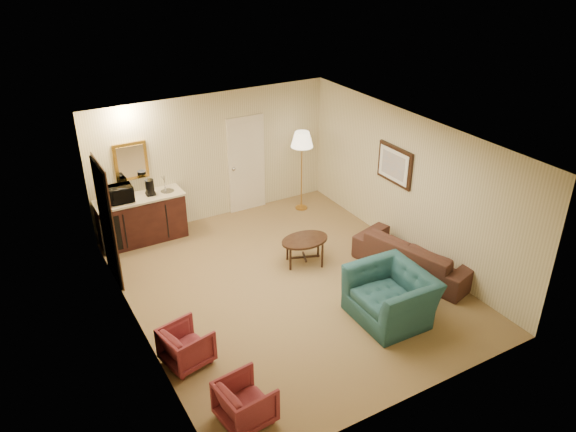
{
  "coord_description": "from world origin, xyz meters",
  "views": [
    {
      "loc": [
        -3.94,
        -6.87,
        5.39
      ],
      "look_at": [
        0.28,
        0.5,
        1.02
      ],
      "focal_mm": 35.0,
      "sensor_mm": 36.0,
      "label": 1
    }
  ],
  "objects_px": {
    "wetbar_cabinet": "(142,219)",
    "waste_bin": "(177,228)",
    "teal_armchair": "(392,289)",
    "microwave": "(117,193)",
    "floor_lamp": "(302,171)",
    "coffee_table": "(305,251)",
    "sofa": "(416,250)",
    "rose_chair_far": "(245,400)",
    "coffee_maker": "(150,187)",
    "rose_chair_near": "(186,344)"
  },
  "relations": [
    {
      "from": "coffee_table",
      "to": "microwave",
      "type": "xyz_separation_m",
      "value": [
        -2.63,
        2.26,
        0.85
      ]
    },
    {
      "from": "sofa",
      "to": "waste_bin",
      "type": "relative_size",
      "value": 8.16
    },
    {
      "from": "sofa",
      "to": "waste_bin",
      "type": "xyz_separation_m",
      "value": [
        -3.15,
        3.35,
        -0.29
      ]
    },
    {
      "from": "teal_armchair",
      "to": "microwave",
      "type": "relative_size",
      "value": 2.27
    },
    {
      "from": "sofa",
      "to": "coffee_maker",
      "type": "bearing_deg",
      "value": 30.61
    },
    {
      "from": "waste_bin",
      "to": "microwave",
      "type": "bearing_deg",
      "value": 176.61
    },
    {
      "from": "teal_armchair",
      "to": "coffee_table",
      "type": "relative_size",
      "value": 1.38
    },
    {
      "from": "rose_chair_far",
      "to": "coffee_table",
      "type": "xyz_separation_m",
      "value": [
        2.5,
        2.73,
        -0.06
      ]
    },
    {
      "from": "rose_chair_far",
      "to": "coffee_table",
      "type": "distance_m",
      "value": 3.7
    },
    {
      "from": "wetbar_cabinet",
      "to": "coffee_maker",
      "type": "height_order",
      "value": "coffee_maker"
    },
    {
      "from": "teal_armchair",
      "to": "waste_bin",
      "type": "xyz_separation_m",
      "value": [
        -1.93,
        4.19,
        -0.4
      ]
    },
    {
      "from": "wetbar_cabinet",
      "to": "coffee_table",
      "type": "relative_size",
      "value": 1.87
    },
    {
      "from": "rose_chair_near",
      "to": "floor_lamp",
      "type": "height_order",
      "value": "floor_lamp"
    },
    {
      "from": "rose_chair_far",
      "to": "coffee_table",
      "type": "height_order",
      "value": "rose_chair_far"
    },
    {
      "from": "sofa",
      "to": "waste_bin",
      "type": "height_order",
      "value": "sofa"
    },
    {
      "from": "sofa",
      "to": "rose_chair_near",
      "type": "relative_size",
      "value": 3.44
    },
    {
      "from": "wetbar_cabinet",
      "to": "floor_lamp",
      "type": "bearing_deg",
      "value": -5.46
    },
    {
      "from": "coffee_maker",
      "to": "coffee_table",
      "type": "bearing_deg",
      "value": -53.84
    },
    {
      "from": "rose_chair_far",
      "to": "sofa",
      "type": "bearing_deg",
      "value": -75.22
    },
    {
      "from": "wetbar_cabinet",
      "to": "sofa",
      "type": "xyz_separation_m",
      "value": [
        3.8,
        -3.42,
        -0.04
      ]
    },
    {
      "from": "rose_chair_far",
      "to": "coffee_table",
      "type": "relative_size",
      "value": 0.72
    },
    {
      "from": "floor_lamp",
      "to": "coffee_maker",
      "type": "distance_m",
      "value": 3.15
    },
    {
      "from": "coffee_table",
      "to": "teal_armchair",
      "type": "bearing_deg",
      "value": -80.66
    },
    {
      "from": "wetbar_cabinet",
      "to": "coffee_maker",
      "type": "relative_size",
      "value": 5.32
    },
    {
      "from": "sofa",
      "to": "rose_chair_near",
      "type": "xyz_separation_m",
      "value": [
        -4.3,
        -0.24,
        -0.11
      ]
    },
    {
      "from": "sofa",
      "to": "coffee_table",
      "type": "xyz_separation_m",
      "value": [
        -1.55,
        1.15,
        -0.17
      ]
    },
    {
      "from": "teal_armchair",
      "to": "rose_chair_near",
      "type": "bearing_deg",
      "value": -99.86
    },
    {
      "from": "rose_chair_far",
      "to": "floor_lamp",
      "type": "distance_m",
      "value": 5.93
    },
    {
      "from": "coffee_table",
      "to": "coffee_maker",
      "type": "relative_size",
      "value": 2.85
    },
    {
      "from": "wetbar_cabinet",
      "to": "waste_bin",
      "type": "xyz_separation_m",
      "value": [
        0.65,
        -0.07,
        -0.33
      ]
    },
    {
      "from": "wetbar_cabinet",
      "to": "sofa",
      "type": "bearing_deg",
      "value": -41.99
    },
    {
      "from": "sofa",
      "to": "rose_chair_near",
      "type": "height_order",
      "value": "sofa"
    },
    {
      "from": "wetbar_cabinet",
      "to": "teal_armchair",
      "type": "distance_m",
      "value": 4.98
    },
    {
      "from": "waste_bin",
      "to": "coffee_maker",
      "type": "xyz_separation_m",
      "value": [
        -0.43,
        0.05,
        0.94
      ]
    },
    {
      "from": "coffee_table",
      "to": "coffee_maker",
      "type": "height_order",
      "value": "coffee_maker"
    },
    {
      "from": "wetbar_cabinet",
      "to": "rose_chair_far",
      "type": "distance_m",
      "value": 5.01
    },
    {
      "from": "sofa",
      "to": "microwave",
      "type": "distance_m",
      "value": 5.44
    },
    {
      "from": "coffee_table",
      "to": "floor_lamp",
      "type": "bearing_deg",
      "value": 60.52
    },
    {
      "from": "rose_chair_near",
      "to": "floor_lamp",
      "type": "bearing_deg",
      "value": -61.77
    },
    {
      "from": "rose_chair_far",
      "to": "microwave",
      "type": "bearing_deg",
      "value": -5.02
    },
    {
      "from": "microwave",
      "to": "wetbar_cabinet",
      "type": "bearing_deg",
      "value": 3.17
    },
    {
      "from": "teal_armchair",
      "to": "microwave",
      "type": "xyz_separation_m",
      "value": [
        -2.96,
        4.25,
        0.57
      ]
    },
    {
      "from": "rose_chair_far",
      "to": "coffee_table",
      "type": "bearing_deg",
      "value": -48.97
    },
    {
      "from": "waste_bin",
      "to": "wetbar_cabinet",
      "type": "bearing_deg",
      "value": 173.85
    },
    {
      "from": "teal_armchair",
      "to": "floor_lamp",
      "type": "distance_m",
      "value": 4.03
    },
    {
      "from": "rose_chair_far",
      "to": "waste_bin",
      "type": "bearing_deg",
      "value": -16.87
    },
    {
      "from": "floor_lamp",
      "to": "waste_bin",
      "type": "relative_size",
      "value": 6.59
    },
    {
      "from": "rose_chair_far",
      "to": "teal_armchair",
      "type": "bearing_deg",
      "value": -81.84
    },
    {
      "from": "coffee_table",
      "to": "waste_bin",
      "type": "bearing_deg",
      "value": 126.08
    },
    {
      "from": "wetbar_cabinet",
      "to": "rose_chair_near",
      "type": "xyz_separation_m",
      "value": [
        -0.5,
        -3.66,
        -0.15
      ]
    }
  ]
}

